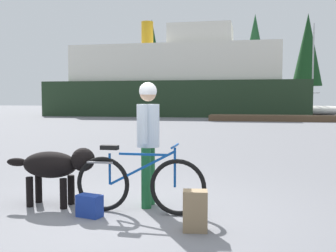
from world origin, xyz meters
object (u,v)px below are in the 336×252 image
Objects in this scene: person_cyclist at (148,131)px; backpack at (195,211)px; ferry_boat at (177,82)px; bicycle at (139,184)px; dog at (56,166)px; sailboat_moored at (312,110)px; handbag_pannier at (90,206)px.

person_cyclist is 3.71× the size of backpack.
backpack is 0.02× the size of ferry_boat.
bicycle is at bearing -80.59° from ferry_boat.
ferry_boat is at bearing 97.20° from dog.
dog is 35.85m from sailboat_moored.
bicycle is 1.28m from dog.
handbag_pannier is 0.04× the size of sailboat_moored.
handbag_pannier is at bearing -102.34° from sailboat_moored.
bicycle is at bearing -95.07° from person_cyclist.
backpack is at bearing -34.20° from bicycle.
bicycle is 1.02m from backpack.
bicycle is 0.70m from handbag_pannier.
bicycle is 3.75× the size of backpack.
backpack is at bearing -79.30° from ferry_boat.
dog is at bearing -103.55° from sailboat_moored.
handbag_pannier is at bearing 168.78° from backpack.
handbag_pannier is (-0.58, -0.29, -0.26)m from bicycle.
handbag_pannier is at bearing -81.69° from ferry_boat.
ferry_boat is at bearing -163.94° from sailboat_moored.
ferry_boat is (-5.21, 31.43, 2.65)m from bicycle.
person_cyclist is 1.30× the size of dog.
person_cyclist is at bearing -101.60° from sailboat_moored.
bicycle is 1.32× the size of dog.
bicycle is 0.77m from person_cyclist.
backpack is (0.80, -0.95, -0.83)m from person_cyclist.
person_cyclist is at bearing 84.93° from bicycle.
person_cyclist reaches higher than handbag_pannier.
backpack is 36.10m from sailboat_moored.
backpack is 32.68m from ferry_boat.
dog reaches higher than backpack.
bicycle is at bearing -5.66° from dog.
handbag_pannier is (-1.41, 0.28, -0.09)m from backpack.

